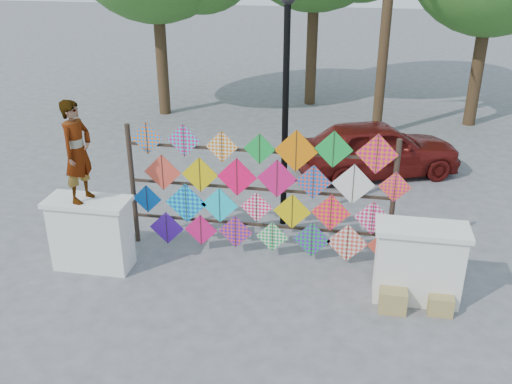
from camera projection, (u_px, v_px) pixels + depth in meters
The scene contains 9 objects.
ground at pixel (250, 275), 9.68m from camera, with size 80.00×80.00×0.00m, color gray.
parapet_left at pixel (91, 233), 9.67m from camera, with size 1.40×0.65×1.28m.
parapet_right at pixel (418, 263), 8.80m from camera, with size 1.40×0.65×1.28m.
kite_rack at pixel (264, 193), 9.82m from camera, with size 4.91×0.24×2.40m.
vendor_woman at pixel (77, 152), 9.07m from camera, with size 0.62×0.40×1.69m, color #99999E.
sedan at pixel (377, 148), 13.49m from camera, with size 1.57×3.90×1.33m, color #601310.
lamppost at pixel (286, 91), 10.32m from camera, with size 0.28×0.28×4.46m.
cardboard_box_near at pixel (393, 299), 8.72m from camera, with size 0.41×0.37×0.37m, color #A0884D.
cardboard_box_far at pixel (440, 303), 8.68m from camera, with size 0.37×0.34×0.31m, color #A0884D.
Camera 1 is at (1.57, -8.09, 5.27)m, focal length 40.00 mm.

